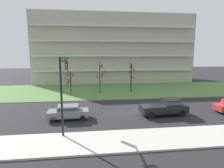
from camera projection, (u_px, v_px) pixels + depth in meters
The scene contains 10 objects.
ground at pixel (141, 111), 23.71m from camera, with size 160.00×160.00×0.00m, color #232326.
sidewalk_curb_near at pixel (166, 138), 15.85m from camera, with size 80.00×4.00×0.15m, color #BCB7AD.
grass_lawn_strip at pixel (122, 90), 37.42m from camera, with size 80.00×16.00×0.08m, color #547F42.
apartment_building at pixel (113, 49), 49.81m from camera, with size 39.27×12.91×16.83m.
tree_far_left at pixel (70, 82), 32.15m from camera, with size 1.80×1.81×4.90m.
tree_left at pixel (100, 77), 34.16m from camera, with size 1.85×1.83×5.76m.
tree_center at pixel (131, 77), 34.89m from camera, with size 1.39×1.53×5.86m.
sedan_gray_center_left at pixel (68, 112), 20.56m from camera, with size 4.44×1.91×1.57m.
pickup_black_center_right at pixel (165, 107), 21.89m from camera, with size 5.50×2.29×1.95m.
traffic_signal_mast at pixel (63, 82), 16.88m from camera, with size 0.90×4.65×6.91m.
Camera 1 is at (-6.39, -22.27, 7.09)m, focal length 29.96 mm.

